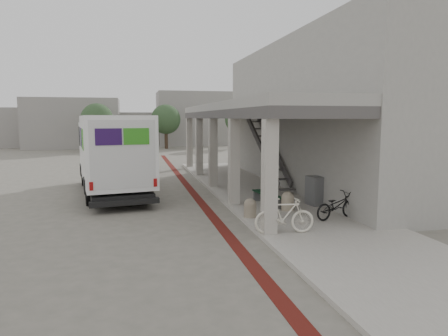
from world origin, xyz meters
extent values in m
plane|color=#636055|center=(0.00, 0.00, 0.00)|extent=(120.00, 120.00, 0.00)
cube|color=#531510|center=(1.00, 2.00, 0.01)|extent=(0.35, 40.00, 0.01)
cube|color=#9B958B|center=(4.00, 0.00, 0.06)|extent=(4.40, 28.00, 0.12)
cube|color=gray|center=(7.35, 4.50, 3.50)|extent=(4.30, 17.00, 7.00)
cube|color=#4C4847|center=(3.60, 4.50, 3.50)|extent=(3.40, 16.90, 0.35)
cube|color=gray|center=(3.60, 4.50, 3.85)|extent=(3.40, 16.90, 0.35)
cube|color=gray|center=(-8.00, 34.00, 2.75)|extent=(10.00, 6.00, 5.50)
cube|color=gray|center=(-1.00, 38.00, 2.00)|extent=(8.00, 6.00, 4.00)
cube|color=gray|center=(6.00, 36.00, 3.25)|extent=(9.00, 6.00, 6.50)
cube|color=gray|center=(-14.00, 37.00, 2.25)|extent=(7.00, 5.00, 4.50)
cylinder|color=#38281C|center=(-5.00, 28.00, 1.20)|extent=(0.36, 0.36, 2.40)
sphere|color=#2A4226|center=(-5.00, 28.00, 3.20)|extent=(3.20, 3.20, 3.20)
cylinder|color=#38281C|center=(2.00, 30.00, 1.20)|extent=(0.36, 0.36, 2.40)
sphere|color=#2A4226|center=(2.00, 30.00, 3.20)|extent=(3.20, 3.20, 3.20)
cylinder|color=#38281C|center=(10.00, 29.00, 1.20)|extent=(0.36, 0.36, 2.40)
sphere|color=#2A4226|center=(10.00, 29.00, 3.20)|extent=(3.20, 3.20, 3.20)
cube|color=black|center=(-2.47, 4.17, 0.42)|extent=(3.27, 7.66, 0.32)
cube|color=white|center=(-2.33, 3.23, 2.07)|extent=(3.31, 5.82, 2.75)
cube|color=white|center=(-2.86, 6.85, 1.91)|extent=(2.81, 2.36, 2.44)
cube|color=white|center=(-3.02, 7.95, 1.01)|extent=(2.40, 0.97, 0.85)
cube|color=black|center=(-2.98, 7.69, 2.49)|extent=(2.38, 0.85, 1.11)
cube|color=black|center=(-1.92, 0.40, 0.37)|extent=(2.45, 0.61, 0.19)
cube|color=#2A104A|center=(-3.70, 3.78, 2.54)|extent=(0.24, 1.47, 0.79)
cube|color=#328E1F|center=(-3.47, 2.21, 2.54)|extent=(0.24, 1.47, 0.79)
cube|color=#2A104A|center=(-2.40, 0.41, 2.70)|extent=(0.90, 0.16, 0.58)
cube|color=#328E1F|center=(-1.45, 0.54, 2.70)|extent=(0.90, 0.16, 0.58)
cylinder|color=black|center=(-3.96, 6.74, 0.48)|extent=(0.43, 0.99, 0.95)
cylinder|color=black|center=(-1.76, 7.06, 0.48)|extent=(0.43, 0.99, 0.95)
cylinder|color=black|center=(-3.26, 1.92, 0.48)|extent=(0.43, 0.99, 0.95)
cylinder|color=black|center=(-1.06, 2.24, 0.48)|extent=(0.43, 0.99, 0.95)
cube|color=slate|center=(3.34, -0.79, 0.32)|extent=(0.40, 0.13, 0.39)
cube|color=slate|center=(3.15, 0.75, 0.32)|extent=(0.40, 0.13, 0.39)
cube|color=black|center=(3.10, -0.04, 0.53)|extent=(0.34, 1.86, 0.05)
cube|color=black|center=(3.25, -0.02, 0.53)|extent=(0.34, 1.86, 0.05)
cube|color=black|center=(3.39, 0.00, 0.53)|extent=(0.34, 1.86, 0.05)
cylinder|color=gray|center=(2.10, -1.65, 0.33)|extent=(0.41, 0.41, 0.41)
sphere|color=gray|center=(2.10, -1.65, 0.53)|extent=(0.41, 0.41, 0.41)
cylinder|color=gray|center=(3.67, -1.01, 0.34)|extent=(0.44, 0.44, 0.44)
sphere|color=gray|center=(3.67, -1.01, 0.56)|extent=(0.44, 0.44, 0.44)
cube|color=slate|center=(5.00, -0.40, 0.66)|extent=(0.58, 0.71, 1.07)
imported|color=black|center=(4.74, -2.50, 0.56)|extent=(1.76, 1.03, 0.87)
imported|color=silver|center=(2.50, -3.67, 0.63)|extent=(1.75, 0.67, 1.03)
camera|label=1|loc=(-1.59, -13.92, 3.35)|focal=32.00mm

